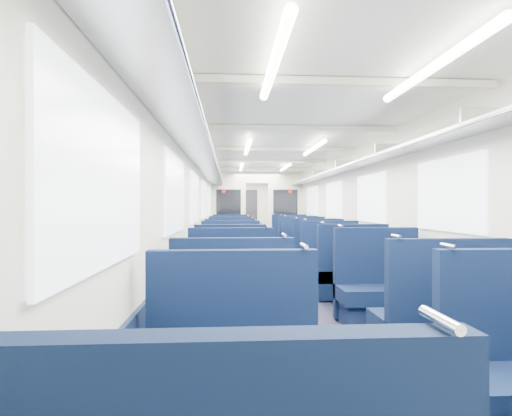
{
  "coord_description": "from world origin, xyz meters",
  "views": [
    {
      "loc": [
        -0.85,
        -9.28,
        1.31
      ],
      "look_at": [
        -0.08,
        2.59,
        1.24
      ],
      "focal_mm": 28.94,
      "sensor_mm": 36.0,
      "label": 1
    }
  ],
  "objects_px": {
    "seat_9": "(350,275)",
    "seat_10": "(231,265)",
    "bulkhead": "(257,208)",
    "seat_18": "(230,241)",
    "seat_7": "(380,293)",
    "seat_2": "(233,386)",
    "seat_16": "(230,245)",
    "seat_17": "(297,245)",
    "seat_5": "(439,327)",
    "seat_12": "(230,256)",
    "seat_15": "(304,249)",
    "seat_13": "(317,256)",
    "seat_14": "(230,249)",
    "seat_4": "(232,324)",
    "seat_11": "(331,265)",
    "seat_6": "(231,294)",
    "seat_19": "(290,240)",
    "end_door": "(249,212)"
  },
  "relations": [
    {
      "from": "seat_11",
      "to": "seat_12",
      "type": "xyz_separation_m",
      "value": [
        -1.66,
        1.2,
        0.0
      ]
    },
    {
      "from": "seat_13",
      "to": "seat_14",
      "type": "height_order",
      "value": "same"
    },
    {
      "from": "end_door",
      "to": "seat_12",
      "type": "height_order",
      "value": "end_door"
    },
    {
      "from": "seat_10",
      "to": "seat_12",
      "type": "distance_m",
      "value": 1.18
    },
    {
      "from": "bulkhead",
      "to": "seat_15",
      "type": "xyz_separation_m",
      "value": [
        0.83,
        -3.56,
        -0.9
      ]
    },
    {
      "from": "seat_2",
      "to": "seat_7",
      "type": "xyz_separation_m",
      "value": [
        1.66,
        2.28,
        0.0
      ]
    },
    {
      "from": "seat_2",
      "to": "seat_12",
      "type": "bearing_deg",
      "value": 90.0
    },
    {
      "from": "seat_9",
      "to": "seat_4",
      "type": "bearing_deg",
      "value": -126.1
    },
    {
      "from": "seat_4",
      "to": "seat_11",
      "type": "xyz_separation_m",
      "value": [
        1.66,
        3.32,
        0.0
      ]
    },
    {
      "from": "seat_9",
      "to": "seat_12",
      "type": "bearing_deg",
      "value": 126.46
    },
    {
      "from": "seat_7",
      "to": "seat_13",
      "type": "xyz_separation_m",
      "value": [
        0.0,
        3.35,
        0.0
      ]
    },
    {
      "from": "seat_2",
      "to": "seat_19",
      "type": "bearing_deg",
      "value": 79.76
    },
    {
      "from": "seat_19",
      "to": "seat_13",
      "type": "bearing_deg",
      "value": -90.0
    },
    {
      "from": "seat_9",
      "to": "seat_10",
      "type": "relative_size",
      "value": 1.0
    },
    {
      "from": "seat_16",
      "to": "seat_17",
      "type": "relative_size",
      "value": 1.0
    },
    {
      "from": "seat_5",
      "to": "seat_6",
      "type": "relative_size",
      "value": 1.0
    },
    {
      "from": "seat_15",
      "to": "seat_17",
      "type": "relative_size",
      "value": 1.0
    },
    {
      "from": "seat_5",
      "to": "seat_12",
      "type": "distance_m",
      "value": 4.98
    },
    {
      "from": "seat_6",
      "to": "end_door",
      "type": "bearing_deg",
      "value": 86.53
    },
    {
      "from": "seat_9",
      "to": "bulkhead",
      "type": "bearing_deg",
      "value": 96.72
    },
    {
      "from": "bulkhead",
      "to": "seat_6",
      "type": "xyz_separation_m",
      "value": [
        -0.83,
        -8.14,
        -0.9
      ]
    },
    {
      "from": "seat_5",
      "to": "seat_7",
      "type": "xyz_separation_m",
      "value": [
        0.0,
        1.3,
        0.0
      ]
    },
    {
      "from": "seat_16",
      "to": "seat_10",
      "type": "bearing_deg",
      "value": -90.0
    },
    {
      "from": "bulkhead",
      "to": "seat_18",
      "type": "height_order",
      "value": "bulkhead"
    },
    {
      "from": "seat_10",
      "to": "seat_13",
      "type": "relative_size",
      "value": 1.0
    },
    {
      "from": "seat_2",
      "to": "seat_17",
      "type": "distance_m",
      "value": 8.07
    },
    {
      "from": "end_door",
      "to": "seat_2",
      "type": "xyz_separation_m",
      "value": [
        -0.83,
        -16.0,
        -0.67
      ]
    },
    {
      "from": "bulkhead",
      "to": "seat_9",
      "type": "height_order",
      "value": "bulkhead"
    },
    {
      "from": "seat_9",
      "to": "seat_16",
      "type": "distance_m",
      "value": 4.75
    },
    {
      "from": "seat_10",
      "to": "seat_12",
      "type": "relative_size",
      "value": 1.0
    },
    {
      "from": "seat_12",
      "to": "seat_15",
      "type": "xyz_separation_m",
      "value": [
        1.66,
        1.24,
        0.0
      ]
    },
    {
      "from": "seat_6",
      "to": "seat_18",
      "type": "relative_size",
      "value": 1.0
    },
    {
      "from": "seat_10",
      "to": "seat_17",
      "type": "distance_m",
      "value": 3.79
    },
    {
      "from": "seat_15",
      "to": "seat_5",
      "type": "bearing_deg",
      "value": -90.0
    },
    {
      "from": "seat_5",
      "to": "seat_19",
      "type": "bearing_deg",
      "value": 90.0
    },
    {
      "from": "seat_6",
      "to": "seat_7",
      "type": "bearing_deg",
      "value": -1.96
    },
    {
      "from": "seat_5",
      "to": "seat_10",
      "type": "xyz_separation_m",
      "value": [
        -1.66,
        3.52,
        0.0
      ]
    },
    {
      "from": "seat_7",
      "to": "seat_16",
      "type": "xyz_separation_m",
      "value": [
        -1.66,
        5.59,
        0.0
      ]
    },
    {
      "from": "seat_16",
      "to": "seat_2",
      "type": "bearing_deg",
      "value": -90.0
    },
    {
      "from": "seat_2",
      "to": "seat_10",
      "type": "relative_size",
      "value": 1.0
    },
    {
      "from": "seat_15",
      "to": "seat_12",
      "type": "bearing_deg",
      "value": -143.29
    },
    {
      "from": "seat_14",
      "to": "seat_19",
      "type": "xyz_separation_m",
      "value": [
        1.66,
        2.27,
        0.0
      ]
    },
    {
      "from": "seat_6",
      "to": "seat_14",
      "type": "height_order",
      "value": "same"
    },
    {
      "from": "seat_7",
      "to": "seat_2",
      "type": "bearing_deg",
      "value": -126.09
    },
    {
      "from": "seat_11",
      "to": "seat_5",
      "type": "bearing_deg",
      "value": -90.0
    },
    {
      "from": "seat_18",
      "to": "seat_16",
      "type": "bearing_deg",
      "value": -90.0
    },
    {
      "from": "seat_2",
      "to": "seat_10",
      "type": "bearing_deg",
      "value": 90.0
    },
    {
      "from": "bulkhead",
      "to": "seat_4",
      "type": "distance_m",
      "value": 9.4
    },
    {
      "from": "bulkhead",
      "to": "seat_6",
      "type": "height_order",
      "value": "bulkhead"
    },
    {
      "from": "seat_19",
      "to": "seat_15",
      "type": "bearing_deg",
      "value": -90.0
    }
  ]
}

